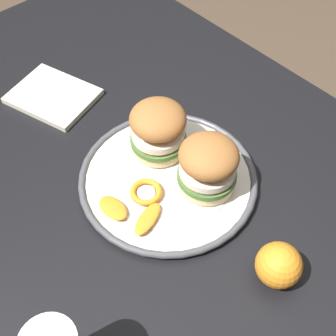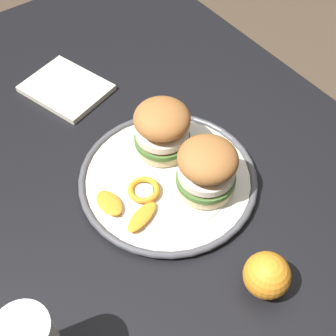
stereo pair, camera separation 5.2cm
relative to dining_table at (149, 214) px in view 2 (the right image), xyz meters
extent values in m
plane|color=#4C3D2D|center=(0.00, 0.00, -0.63)|extent=(8.00, 8.00, 0.00)
cube|color=black|center=(0.00, 0.00, 0.09)|extent=(1.29, 0.86, 0.03)
cube|color=black|center=(0.58, -0.37, -0.28)|extent=(0.06, 0.06, 0.70)
cylinder|color=silver|center=(-0.02, -0.03, 0.11)|extent=(0.29, 0.29, 0.01)
torus|color=#4C4C51|center=(-0.02, -0.03, 0.11)|extent=(0.31, 0.31, 0.01)
cylinder|color=silver|center=(-0.02, -0.03, 0.11)|extent=(0.22, 0.22, 0.00)
cylinder|color=beige|center=(0.04, -0.06, 0.13)|extent=(0.10, 0.10, 0.02)
cylinder|color=#477033|center=(0.04, -0.06, 0.14)|extent=(0.10, 0.10, 0.01)
cylinder|color=#BC3828|center=(0.04, -0.06, 0.15)|extent=(0.09, 0.09, 0.01)
cylinder|color=silver|center=(0.04, -0.06, 0.16)|extent=(0.09, 0.09, 0.01)
ellipsoid|color=#A36633|center=(0.04, -0.06, 0.19)|extent=(0.10, 0.10, 0.05)
cylinder|color=beige|center=(-0.08, -0.07, 0.13)|extent=(0.10, 0.10, 0.02)
cylinder|color=#477033|center=(-0.08, -0.07, 0.14)|extent=(0.10, 0.10, 0.01)
cylinder|color=#BC3828|center=(-0.08, -0.07, 0.15)|extent=(0.09, 0.09, 0.01)
cylinder|color=silver|center=(-0.08, -0.07, 0.16)|extent=(0.09, 0.09, 0.01)
ellipsoid|color=#A36633|center=(-0.08, -0.07, 0.19)|extent=(0.10, 0.10, 0.05)
torus|color=orange|center=(-0.02, 0.02, 0.12)|extent=(0.06, 0.06, 0.01)
cylinder|color=#F4E5C6|center=(-0.02, 0.02, 0.12)|extent=(0.03, 0.03, 0.00)
ellipsoid|color=orange|center=(-0.01, 0.08, 0.12)|extent=(0.06, 0.04, 0.01)
ellipsoid|color=orange|center=(-0.06, 0.06, 0.12)|extent=(0.05, 0.07, 0.01)
sphere|color=orange|center=(-0.26, -0.03, 0.14)|extent=(0.07, 0.07, 0.07)
cube|color=beige|center=(0.30, 0.00, 0.11)|extent=(0.19, 0.17, 0.01)
camera|label=1|loc=(-0.38, 0.30, 0.76)|focal=49.86mm
camera|label=2|loc=(-0.42, 0.26, 0.76)|focal=49.86mm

